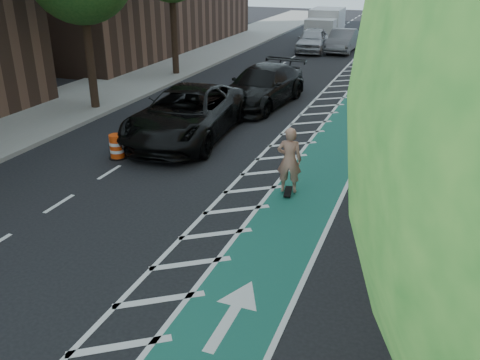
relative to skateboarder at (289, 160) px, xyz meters
The scene contains 17 objects.
ground 3.95m from the skateboarder, 131.24° to the right, with size 120.00×120.00×0.00m, color black.
bike_lane 7.22m from the skateboarder, 86.10° to the left, with size 2.00×90.00×0.01m, color #195A53.
buffer_strip 7.28m from the skateboarder, 98.09° to the left, with size 1.40×90.00×0.01m, color silver.
sidewalk_left 14.01m from the skateboarder, 149.30° to the left, with size 5.00×90.00×0.15m, color gray.
curb_right 8.51m from the skateboarder, 57.54° to the left, with size 0.12×90.00×0.16m, color gray.
curb_left 11.97m from the skateboarder, 143.29° to the left, with size 0.12×90.00×0.16m, color gray.
sign_post 10.46m from the skateboarder, 60.88° to the left, with size 0.35×0.08×2.47m.
skateboard 0.97m from the skateboarder, 90.00° to the left, with size 0.33×0.75×0.10m.
skateboarder is the anchor object (origin of this frame).
suv_near 6.02m from the skateboarder, 144.69° to the left, with size 3.07×6.66×1.85m, color black.
suv_far 9.68m from the skateboarder, 113.20° to the left, with size 2.43×5.97×1.73m, color black.
car_silver 24.44m from the skateboarder, 102.00° to the left, with size 1.94×4.81×1.64m, color #A4A3A9.
car_grey 24.76m from the skateboarder, 97.06° to the left, with size 1.65×4.72×1.55m, color slate.
box_truck 31.61m from the skateboarder, 100.43° to the left, with size 2.62×5.57×2.30m.
barrel_a 6.25m from the skateboarder, behind, with size 0.60×0.60×0.82m.
barrel_b 10.11m from the skateboarder, 127.32° to the left, with size 0.60×0.60×0.82m.
barrel_c 12.82m from the skateboarder, 114.75° to the left, with size 0.66×0.66×0.90m.
Camera 1 is at (5.94, -9.92, 6.22)m, focal length 38.00 mm.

